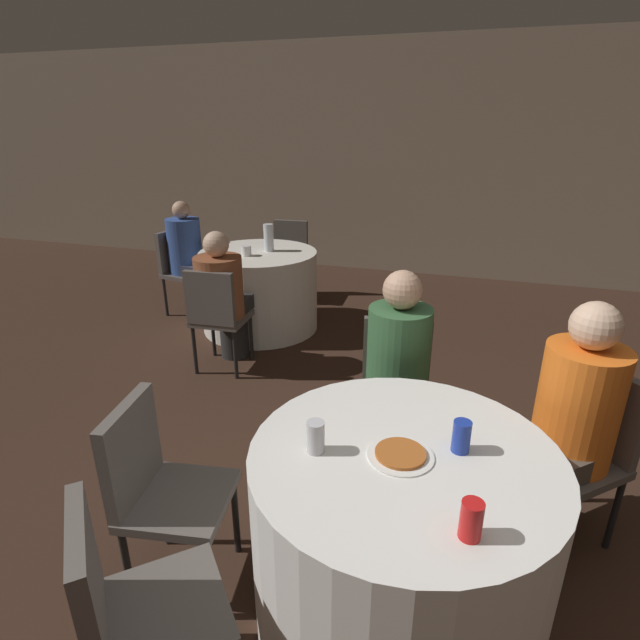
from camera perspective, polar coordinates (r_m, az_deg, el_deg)
The scene contains 20 objects.
wall_back at distance 6.50m, azimuth 17.87°, elevation 16.64°, with size 16.00×0.06×2.80m.
table_near at distance 2.13m, azimuth 9.05°, elevation -22.89°, with size 1.15×1.15×0.75m.
table_far at distance 4.77m, azimuth -6.92°, elevation 3.37°, with size 1.09×1.09×0.75m.
chair_near_northeast at distance 2.63m, azimuth 27.87°, elevation -12.04°, with size 0.57×0.57×0.85m.
chair_near_north at distance 2.85m, azimuth 8.65°, elevation -6.85°, with size 0.47×0.47×0.85m.
chair_near_southwest at distance 1.82m, azimuth -21.13°, elevation -27.96°, with size 0.57×0.57×0.85m.
chair_near_west at distance 2.22m, azimuth -18.19°, elevation -16.99°, with size 0.46×0.46×0.85m.
chair_far_west at distance 5.30m, azimuth -15.73°, elevation 6.15°, with size 0.46×0.46×0.85m.
chair_far_north at distance 5.60m, azimuth -3.57°, elevation 7.73°, with size 0.43×0.43×0.85m.
chair_far_south at distance 3.90m, azimuth -11.79°, elevation 0.98°, with size 0.43×0.43×0.85m.
person_floral_shirt at distance 4.01m, azimuth -10.95°, elevation 2.54°, with size 0.38×0.52×1.11m.
person_orange_shirt at distance 2.47m, azimuth 26.00°, elevation -11.35°, with size 0.48×0.47×1.19m.
person_green_jacket at distance 2.67m, azimuth 8.82°, elevation -6.92°, with size 0.37×0.50×1.18m.
person_blue_shirt at distance 5.18m, azimuth -14.49°, elevation 6.69°, with size 0.50×0.36×1.15m.
pizza_plate_near at distance 1.87m, azimuth 9.18°, elevation -14.91°, with size 0.24×0.24×0.02m.
soda_can_blue at distance 1.91m, azimuth 15.85°, elevation -12.69°, with size 0.07×0.07×0.12m.
soda_can_silver at distance 1.84m, azimuth -0.50°, elevation -13.20°, with size 0.07×0.07×0.12m.
soda_can_red at distance 1.59m, azimuth 16.90°, elevation -21.03°, with size 0.07×0.07×0.12m.
bottle_far at distance 4.66m, azimuth -5.90°, elevation 9.34°, with size 0.09×0.09×0.25m.
cup_far at distance 4.53m, azimuth -8.43°, elevation 7.83°, with size 0.09×0.09×0.09m.
Camera 1 is at (0.06, -1.37, 1.86)m, focal length 28.00 mm.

